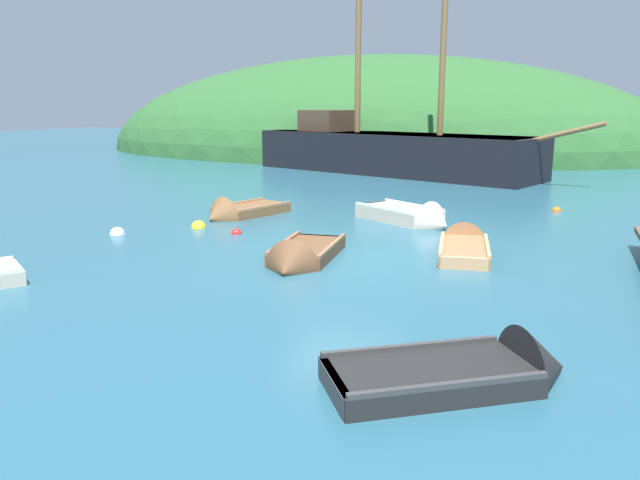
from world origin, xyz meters
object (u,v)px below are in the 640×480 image
(buoy_yellow, at_px, (199,228))
(rowboat_portside, at_px, (475,376))
(rowboat_center, at_px, (411,219))
(rowboat_far, at_px, (300,259))
(buoy_red, at_px, (237,234))
(rowboat_near_dock, at_px, (464,248))
(sailing_ship, at_px, (390,158))
(rowboat_outer_left, at_px, (238,214))
(buoy_white, at_px, (118,234))
(buoy_orange, at_px, (556,211))

(buoy_yellow, bearing_deg, rowboat_portside, -40.72)
(rowboat_center, bearing_deg, rowboat_far, -69.75)
(rowboat_portside, relative_size, buoy_red, 11.25)
(rowboat_far, height_order, buoy_red, rowboat_far)
(rowboat_portside, distance_m, rowboat_center, 10.63)
(rowboat_portside, bearing_deg, buoy_red, 101.02)
(rowboat_far, distance_m, rowboat_near_dock, 3.97)
(buoy_red, relative_size, buoy_yellow, 0.69)
(sailing_ship, bearing_deg, rowboat_near_dock, -49.46)
(rowboat_far, xyz_separation_m, rowboat_portside, (4.36, -4.76, 0.00))
(rowboat_far, bearing_deg, rowboat_near_dock, 120.40)
(rowboat_near_dock, distance_m, buoy_red, 6.02)
(rowboat_outer_left, bearing_deg, rowboat_far, 59.61)
(rowboat_far, xyz_separation_m, rowboat_center, (1.25, 5.41, 0.06))
(buoy_red, bearing_deg, rowboat_outer_left, 117.08)
(rowboat_near_dock, bearing_deg, rowboat_far, 117.79)
(rowboat_portside, distance_m, buoy_white, 11.64)
(rowboat_outer_left, bearing_deg, buoy_white, -7.65)
(rowboat_near_dock, relative_size, buoy_white, 7.63)
(rowboat_outer_left, relative_size, buoy_white, 7.72)
(rowboat_outer_left, distance_m, rowboat_center, 5.31)
(buoy_yellow, bearing_deg, sailing_ship, 84.79)
(rowboat_outer_left, relative_size, buoy_yellow, 7.41)
(buoy_white, relative_size, buoy_orange, 1.34)
(rowboat_center, relative_size, buoy_yellow, 7.92)
(rowboat_portside, xyz_separation_m, buoy_red, (-7.17, 7.03, -0.08))
(buoy_white, xyz_separation_m, buoy_orange, (10.93, 8.10, 0.00))
(buoy_orange, bearing_deg, rowboat_near_dock, -106.42)
(rowboat_far, bearing_deg, buoy_white, -106.06)
(rowboat_near_dock, xyz_separation_m, buoy_red, (-6.02, -0.08, -0.08))
(buoy_red, bearing_deg, rowboat_center, 37.69)
(rowboat_outer_left, distance_m, buoy_red, 2.59)
(buoy_yellow, bearing_deg, buoy_white, -134.13)
(rowboat_far, relative_size, buoy_yellow, 7.32)
(sailing_ship, distance_m, rowboat_portside, 24.09)
(rowboat_near_dock, bearing_deg, buoy_yellow, 79.53)
(rowboat_outer_left, xyz_separation_m, buoy_orange, (9.19, 4.56, -0.08))
(rowboat_portside, bearing_deg, rowboat_near_dock, 64.70)
(sailing_ship, relative_size, buoy_white, 41.66)
(sailing_ship, distance_m, rowboat_outer_left, 13.73)
(rowboat_far, distance_m, rowboat_outer_left, 6.07)
(rowboat_near_dock, bearing_deg, rowboat_center, 24.06)
(rowboat_near_dock, relative_size, buoy_red, 10.66)
(rowboat_outer_left, relative_size, rowboat_center, 0.94)
(rowboat_center, height_order, buoy_red, rowboat_center)
(rowboat_near_dock, distance_m, rowboat_outer_left, 7.53)
(rowboat_center, xyz_separation_m, buoy_yellow, (-5.45, -2.80, -0.14))
(sailing_ship, height_order, buoy_white, sailing_ship)
(buoy_white, height_order, buoy_orange, buoy_white)
(rowboat_outer_left, relative_size, buoy_red, 10.79)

